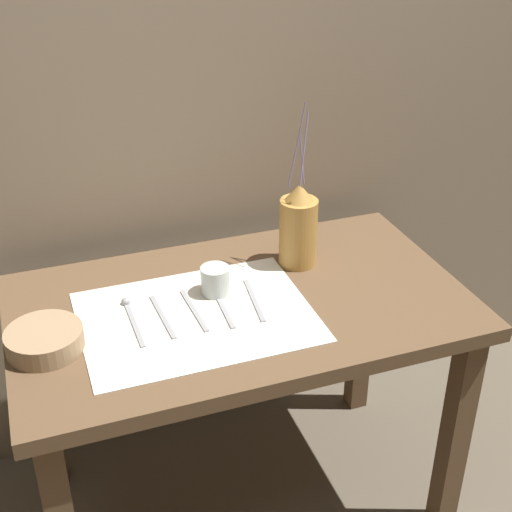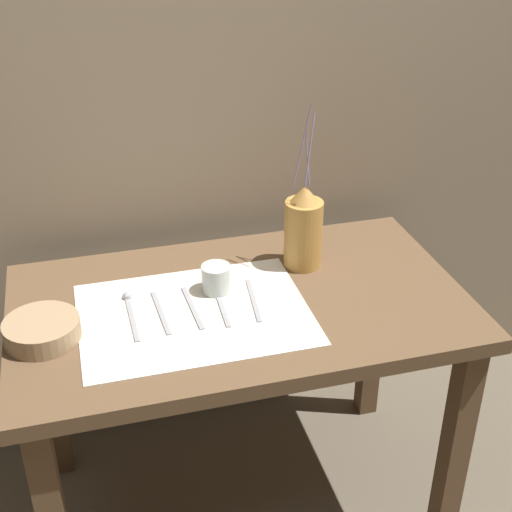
% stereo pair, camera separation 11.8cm
% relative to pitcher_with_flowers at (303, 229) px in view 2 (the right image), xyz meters
% --- Properties ---
extents(ground_plane, '(12.00, 12.00, 0.00)m').
position_rel_pitcher_with_flowers_xyz_m(ground_plane, '(-0.21, -0.13, -0.81)').
color(ground_plane, brown).
extents(stone_wall_back, '(7.00, 0.06, 2.40)m').
position_rel_pitcher_with_flowers_xyz_m(stone_wall_back, '(-0.21, 0.31, 0.39)').
color(stone_wall_back, gray).
rests_on(stone_wall_back, ground_plane).
extents(wooden_table, '(1.14, 0.66, 0.70)m').
position_rel_pitcher_with_flowers_xyz_m(wooden_table, '(-0.21, -0.13, -0.21)').
color(wooden_table, brown).
rests_on(wooden_table, ground_plane).
extents(linen_cloth, '(0.55, 0.41, 0.00)m').
position_rel_pitcher_with_flowers_xyz_m(linen_cloth, '(-0.33, -0.16, -0.11)').
color(linen_cloth, silver).
rests_on(linen_cloth, wooden_table).
extents(pitcher_with_flowers, '(0.10, 0.10, 0.45)m').
position_rel_pitcher_with_flowers_xyz_m(pitcher_with_flowers, '(0.00, 0.00, 0.00)').
color(pitcher_with_flowers, '#B7843D').
rests_on(pitcher_with_flowers, wooden_table).
extents(wooden_bowl, '(0.17, 0.17, 0.05)m').
position_rel_pitcher_with_flowers_xyz_m(wooden_bowl, '(-0.68, -0.17, -0.08)').
color(wooden_bowl, '#9E7F5B').
rests_on(wooden_bowl, wooden_table).
extents(glass_tumbler_near, '(0.07, 0.07, 0.07)m').
position_rel_pitcher_with_flowers_xyz_m(glass_tumbler_near, '(-0.26, -0.07, -0.07)').
color(glass_tumbler_near, '#B7C1BC').
rests_on(glass_tumbler_near, wooden_table).
extents(spoon_outer, '(0.02, 0.21, 0.02)m').
position_rel_pitcher_with_flowers_xyz_m(spoon_outer, '(-0.48, -0.09, -0.10)').
color(spoon_outer, '#939399').
rests_on(spoon_outer, wooden_table).
extents(knife_center, '(0.02, 0.19, 0.00)m').
position_rel_pitcher_with_flowers_xyz_m(knife_center, '(-0.41, -0.14, -0.10)').
color(knife_center, '#939399').
rests_on(knife_center, wooden_table).
extents(fork_outer, '(0.02, 0.19, 0.00)m').
position_rel_pitcher_with_flowers_xyz_m(fork_outer, '(-0.33, -0.14, -0.10)').
color(fork_outer, '#939399').
rests_on(fork_outer, wooden_table).
extents(spoon_inner, '(0.03, 0.21, 0.02)m').
position_rel_pitcher_with_flowers_xyz_m(spoon_inner, '(-0.26, -0.09, -0.10)').
color(spoon_inner, '#939399').
rests_on(spoon_inner, wooden_table).
extents(fork_inner, '(0.03, 0.19, 0.00)m').
position_rel_pitcher_with_flowers_xyz_m(fork_inner, '(-0.18, -0.14, -0.10)').
color(fork_inner, '#939399').
rests_on(fork_inner, wooden_table).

